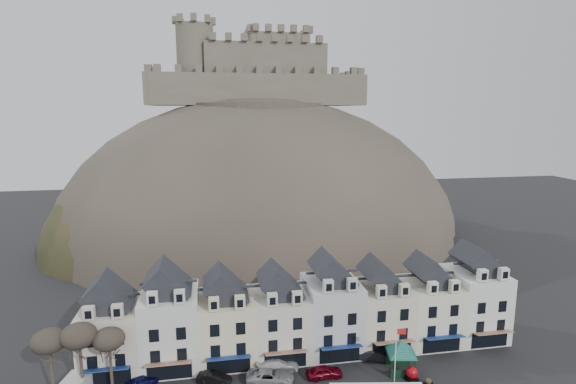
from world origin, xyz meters
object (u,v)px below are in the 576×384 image
at_px(flagpole, 396,354).
at_px(car_black, 214,378).
at_px(car_navy, 142,381).
at_px(car_charcoal, 375,355).
at_px(car_maroon, 324,372).
at_px(car_white, 277,364).
at_px(car_silver, 270,376).
at_px(red_buoy, 412,374).
at_px(bus_shelter, 401,347).

height_order(flagpole, car_black, flagpole).
relative_size(car_navy, car_charcoal, 0.86).
bearing_deg(car_maroon, car_white, 62.86).
bearing_deg(car_silver, red_buoy, -87.12).
relative_size(red_buoy, flagpole, 0.23).
bearing_deg(bus_shelter, car_silver, -170.82).
distance_m(bus_shelter, red_buoy, 3.05).
height_order(bus_shelter, flagpole, flagpole).
xyz_separation_m(red_buoy, car_maroon, (-9.82, 2.40, -0.15)).
relative_size(bus_shelter, flagpole, 0.85).
bearing_deg(car_white, car_maroon, -114.61).
height_order(car_silver, car_charcoal, car_silver).
xyz_separation_m(car_silver, car_charcoal, (13.65, 2.37, -0.08)).
height_order(car_navy, car_silver, car_silver).
xyz_separation_m(car_black, car_maroon, (12.74, -1.12, 0.08)).
relative_size(bus_shelter, car_silver, 1.18).
relative_size(red_buoy, car_white, 0.33).
bearing_deg(bus_shelter, car_charcoal, 135.56).
height_order(bus_shelter, car_black, bus_shelter).
bearing_deg(car_charcoal, flagpole, -163.16).
relative_size(car_navy, car_maroon, 0.84).
bearing_deg(car_charcoal, car_white, 106.56).
bearing_deg(car_charcoal, car_black, 110.49).
bearing_deg(car_maroon, car_charcoal, -72.45).
bearing_deg(flagpole, bus_shelter, 56.29).
relative_size(red_buoy, car_charcoal, 0.42).
distance_m(red_buoy, car_navy, 30.95).
xyz_separation_m(red_buoy, car_charcoal, (-2.57, 4.90, -0.20)).
xyz_separation_m(red_buoy, car_black, (-22.57, 3.52, -0.23)).
bearing_deg(red_buoy, car_black, 171.13).
distance_m(flagpole, car_navy, 28.87).
bearing_deg(bus_shelter, car_white, 179.78).
xyz_separation_m(car_maroon, car_charcoal, (7.25, 2.50, -0.05)).
height_order(red_buoy, car_charcoal, red_buoy).
distance_m(red_buoy, car_silver, 16.42).
distance_m(flagpole, car_maroon, 8.84).
bearing_deg(car_white, bus_shelter, -100.68).
height_order(red_buoy, car_white, red_buoy).
height_order(car_silver, car_white, car_silver).
relative_size(car_silver, car_white, 1.05).
distance_m(car_navy, car_silver, 14.53).
relative_size(flagpole, car_silver, 1.39).
distance_m(car_navy, car_maroon, 20.90).
relative_size(car_silver, car_maroon, 1.26).
distance_m(car_navy, car_black, 8.11).
bearing_deg(car_maroon, bus_shelter, -94.62).
distance_m(bus_shelter, car_black, 22.24).
bearing_deg(car_silver, flagpole, -93.18).
bearing_deg(car_silver, car_navy, 94.17).
bearing_deg(car_white, car_silver, 154.21).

